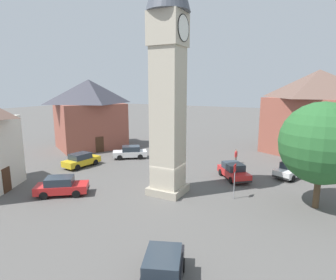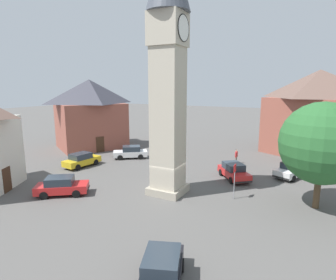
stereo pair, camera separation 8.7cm
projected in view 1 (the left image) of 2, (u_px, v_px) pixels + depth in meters
The scene contains 13 objects.
ground_plane at pixel (168, 193), 23.49m from camera, with size 200.00×200.00×0.00m, color #565451.
clock_tower at pixel (168, 43), 21.23m from camera, with size 3.38×3.38×20.51m.
car_blue_kerb at pixel (61, 186), 22.84m from camera, with size 3.78×4.33×1.53m.
car_silver_kerb at pixel (130, 152), 34.57m from camera, with size 3.79×4.33×1.53m.
car_red_corner at pixel (234, 171), 26.87m from camera, with size 4.26×3.92×1.53m.
car_white_side at pixel (81, 160), 30.97m from camera, with size 4.31×2.20×1.53m.
car_black_far at pixel (163, 272), 12.29m from camera, with size 4.46×3.05×1.53m.
car_green_alley at pixel (291, 169), 27.42m from camera, with size 4.46×3.15×1.53m.
pedestrian at pixel (236, 155), 32.10m from camera, with size 0.56×0.25×1.69m.
tree at pixel (322, 143), 19.70m from camera, with size 5.85×5.85×7.75m.
building_terrace_right at pixel (316, 113), 35.06m from camera, with size 12.48×13.90×10.77m.
building_hall_far at pixel (90, 113), 40.05m from camera, with size 11.74×11.29×9.71m.
road_sign at pixel (235, 176), 21.88m from camera, with size 0.60×0.07×2.80m.
Camera 1 is at (-19.75, -10.21, 8.76)m, focal length 30.00 mm.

